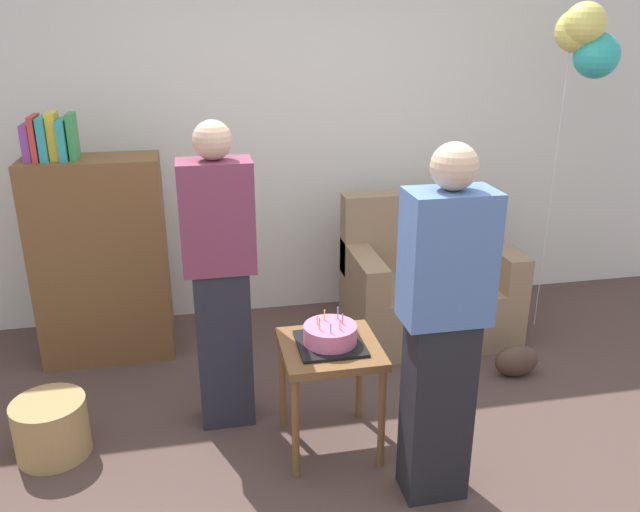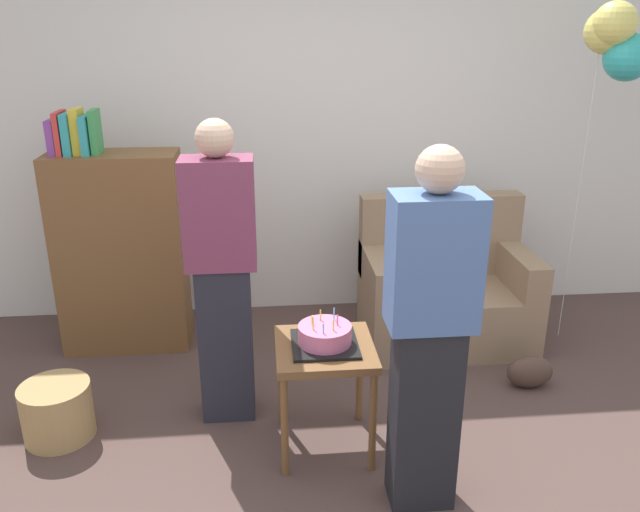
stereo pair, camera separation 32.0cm
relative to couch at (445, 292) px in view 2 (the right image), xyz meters
The scene contains 11 objects.
ground_plane 1.65m from the couch, 120.38° to the right, with size 8.00×8.00×0.00m, color #4C3833.
wall_back 1.46m from the couch, 140.97° to the left, with size 6.00×0.10×2.70m, color silver.
couch is the anchor object (origin of this frame).
bookshelf 2.16m from the couch, behind, with size 0.80×0.36×1.57m.
side_table 1.46m from the couch, 129.69° to the right, with size 0.48×0.48×0.58m.
birthday_cake 1.48m from the couch, 129.69° to the right, with size 0.32×0.32×0.17m.
person_blowing_candles 1.70m from the couch, 151.44° to the right, with size 0.36×0.22×1.63m.
person_holding_cake 1.70m from the couch, 109.11° to the right, with size 0.36×0.22×1.63m.
wicker_basket 2.49m from the couch, 158.46° to the right, with size 0.36×0.36×0.30m, color #A88451.
handbag 0.80m from the couch, 62.91° to the right, with size 0.28×0.14×0.20m, color #473328.
balloon_bunch 1.85m from the couch, ahead, with size 0.38×0.34×2.17m.
Camera 2 is at (-0.39, -2.47, 2.07)m, focal length 35.82 mm.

